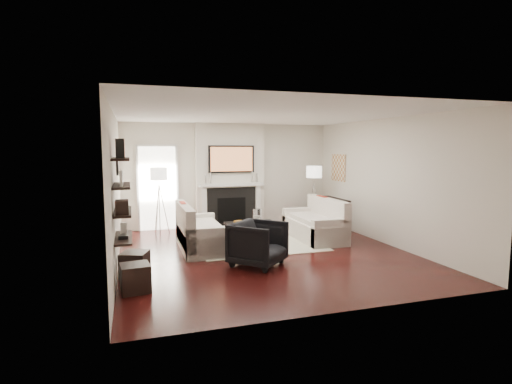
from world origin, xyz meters
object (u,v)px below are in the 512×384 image
object	(u,v)px
loveseat_right_base	(314,230)
armchair	(258,241)
ottoman_near	(135,264)
lamp_right_shade	(314,172)
coffee_table	(251,223)
lamp_left_shade	(159,174)
loveseat_left_base	(202,239)

from	to	relation	value
loveseat_right_base	armchair	xyz separation A→B (m)	(-1.84, -1.56, 0.22)
ottoman_near	lamp_right_shade	bearing A→B (deg)	32.15
coffee_table	lamp_left_shade	bearing A→B (deg)	142.29
armchair	lamp_right_shade	bearing A→B (deg)	5.50
lamp_left_shade	lamp_right_shade	size ratio (longest dim) A/B	1.00
lamp_left_shade	ottoman_near	bearing A→B (deg)	-100.83
armchair	lamp_right_shade	distance (m)	3.88
loveseat_left_base	loveseat_right_base	world-z (taller)	same
coffee_table	ottoman_near	xyz separation A→B (m)	(-2.49, -1.80, -0.20)
loveseat_left_base	coffee_table	bearing A→B (deg)	17.32
loveseat_left_base	ottoman_near	size ratio (longest dim) A/B	4.50
loveseat_right_base	lamp_left_shade	world-z (taller)	lamp_left_shade
loveseat_left_base	coffee_table	xyz separation A→B (m)	(1.16, 0.36, 0.19)
loveseat_right_base	ottoman_near	distance (m)	4.22
loveseat_right_base	lamp_right_shade	bearing A→B (deg)	65.09
loveseat_right_base	coffee_table	xyz separation A→B (m)	(-1.43, 0.24, 0.19)
ottoman_near	lamp_left_shade	bearing A→B (deg)	79.17
ottoman_near	loveseat_right_base	bearing A→B (deg)	21.64
loveseat_right_base	armchair	distance (m)	2.42
loveseat_left_base	lamp_left_shade	bearing A→B (deg)	111.44
loveseat_left_base	loveseat_right_base	bearing A→B (deg)	2.71
coffee_table	lamp_left_shade	distance (m)	2.59
coffee_table	armchair	bearing A→B (deg)	-102.59
loveseat_right_base	ottoman_near	size ratio (longest dim) A/B	4.50
ottoman_near	coffee_table	bearing A→B (deg)	35.80
coffee_table	lamp_right_shade	distance (m)	2.51
loveseat_left_base	lamp_left_shade	world-z (taller)	lamp_left_shade
coffee_table	armchair	xyz separation A→B (m)	(-0.40, -1.80, 0.03)
loveseat_right_base	lamp_left_shade	size ratio (longest dim) A/B	4.50
lamp_left_shade	ottoman_near	distance (m)	3.53
loveseat_right_base	lamp_left_shade	xyz separation A→B (m)	(-3.30, 1.68, 1.24)
coffee_table	lamp_left_shade	size ratio (longest dim) A/B	2.75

